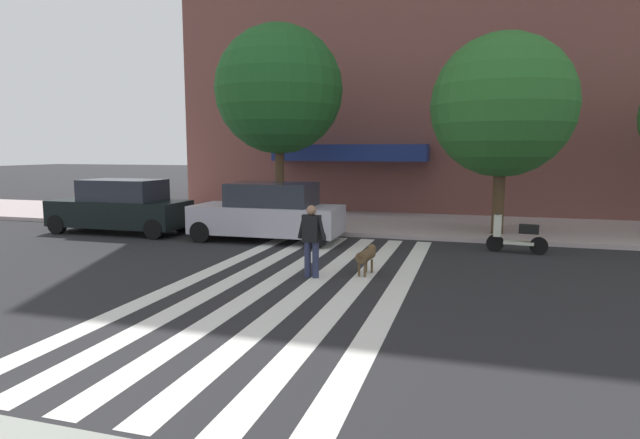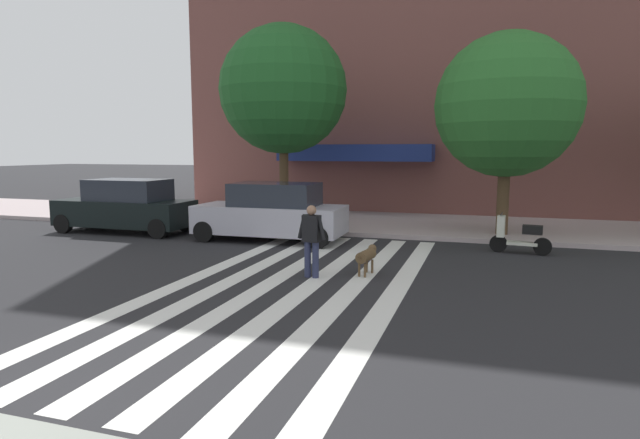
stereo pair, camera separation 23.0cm
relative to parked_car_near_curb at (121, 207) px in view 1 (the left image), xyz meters
The scene contains 10 objects.
ground_plane 8.61m from the parked_car_near_curb, 35.17° to the right, with size 160.00×160.00×0.00m, color #232326.
sidewalk_far 8.33m from the parked_car_near_curb, 32.41° to the left, with size 80.00×6.00×0.15m, color #AF9E9E.
crosswalk_stripes 9.47m from the parked_car_near_curb, 31.53° to the right, with size 4.95×12.15×0.01m.
parked_car_near_curb is the anchor object (origin of this frame).
parked_car_behind_first 5.51m from the parked_car_near_curb, ahead, with size 4.73×2.04×1.84m.
parked_scooter 12.92m from the parked_car_near_curb, ahead, with size 1.63×0.52×1.11m.
street_tree_nearest 6.94m from the parked_car_near_curb, 30.70° to the left, with size 4.62×4.62×7.19m.
street_tree_middle 13.18m from the parked_car_near_curb, 11.77° to the left, with size 4.53×4.53×6.38m.
pedestrian_dog_walker 9.30m from the parked_car_near_curb, 27.08° to the right, with size 0.71×0.29×1.64m.
dog_on_leash 10.07m from the parked_car_near_curb, 20.83° to the right, with size 0.36×1.07×0.65m.
Camera 1 is at (4.75, -3.90, 2.85)m, focal length 29.29 mm.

